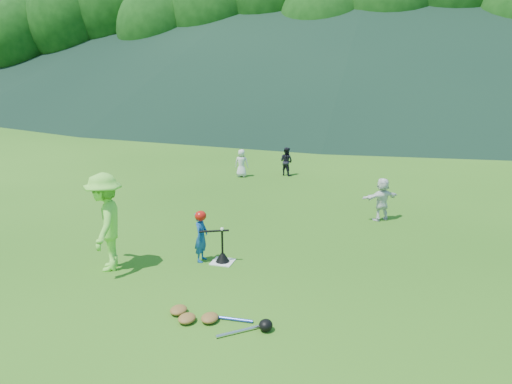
% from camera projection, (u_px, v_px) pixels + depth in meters
% --- Properties ---
extents(ground, '(120.00, 120.00, 0.00)m').
position_uv_depth(ground, '(223.00, 262.00, 10.50)').
color(ground, '#265613').
rests_on(ground, ground).
extents(home_plate, '(0.45, 0.45, 0.02)m').
position_uv_depth(home_plate, '(223.00, 262.00, 10.50)').
color(home_plate, silver).
rests_on(home_plate, ground).
extents(baseball, '(0.08, 0.08, 0.08)m').
position_uv_depth(baseball, '(222.00, 229.00, 10.31)').
color(baseball, white).
rests_on(baseball, batting_tee).
extents(batter_child, '(0.26, 0.40, 1.08)m').
position_uv_depth(batter_child, '(201.00, 237.00, 10.46)').
color(batter_child, '#14478F').
rests_on(batter_child, ground).
extents(adult_coach, '(1.18, 1.47, 1.99)m').
position_uv_depth(adult_coach, '(106.00, 222.00, 9.94)').
color(adult_coach, '#7CE342').
rests_on(adult_coach, ground).
extents(fielder_a, '(0.51, 0.35, 1.01)m').
position_uv_depth(fielder_a, '(242.00, 163.00, 18.11)').
color(fielder_a, silver).
rests_on(fielder_a, ground).
extents(fielder_b, '(0.62, 0.56, 1.05)m').
position_uv_depth(fielder_b, '(286.00, 161.00, 18.34)').
color(fielder_b, black).
rests_on(fielder_b, ground).
extents(fielder_d, '(1.05, 0.92, 1.15)m').
position_uv_depth(fielder_d, '(382.00, 199.00, 13.15)').
color(fielder_d, white).
rests_on(fielder_d, ground).
extents(batting_tee, '(0.30, 0.30, 0.68)m').
position_uv_depth(batting_tee, '(223.00, 257.00, 10.47)').
color(batting_tee, black).
rests_on(batting_tee, home_plate).
extents(batter_gear, '(0.72, 0.28, 0.44)m').
position_uv_depth(batter_gear, '(202.00, 217.00, 10.34)').
color(batter_gear, '#B3130B').
rests_on(batter_gear, ground).
extents(equipment_pile, '(1.80, 0.75, 0.19)m').
position_uv_depth(equipment_pile, '(210.00, 318.00, 8.10)').
color(equipment_pile, olive).
rests_on(equipment_pile, ground).
extents(outfield_fence, '(70.07, 0.08, 1.33)m').
position_uv_depth(outfield_fence, '(354.00, 109.00, 36.30)').
color(outfield_fence, gray).
rests_on(outfield_fence, ground).
extents(tree_line, '(70.04, 11.40, 14.82)m').
position_uv_depth(tree_line, '(369.00, 7.00, 39.73)').
color(tree_line, '#382314').
rests_on(tree_line, ground).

